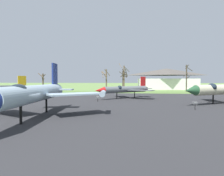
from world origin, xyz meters
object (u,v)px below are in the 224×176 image
object	(u,v)px
jet_fighter_rear_center	(224,89)
visitor_building	(167,79)
info_placard_front_right	(98,98)
info_placard_rear_center	(195,105)
jet_fighter_rear_left	(34,93)
jet_fighter_front_right	(125,89)

from	to	relation	value
jet_fighter_rear_center	visitor_building	distance (m)	54.74
info_placard_front_right	info_placard_rear_center	xyz separation A→B (m)	(13.94, -7.94, 0.03)
info_placard_rear_center	jet_fighter_rear_left	bearing A→B (deg)	-154.70
jet_fighter_rear_left	visitor_building	world-z (taller)	visitor_building
jet_fighter_rear_center	jet_fighter_front_right	bearing A→B (deg)	156.58
jet_fighter_rear_center	info_placard_rear_center	xyz separation A→B (m)	(-6.33, -8.06, -1.67)
info_placard_front_right	jet_fighter_rear_center	world-z (taller)	jet_fighter_rear_center
jet_fighter_rear_center	info_placard_front_right	bearing A→B (deg)	-179.66
info_placard_front_right	jet_fighter_rear_left	world-z (taller)	jet_fighter_rear_left
jet_fighter_rear_center	jet_fighter_rear_left	bearing A→B (deg)	-145.30
jet_fighter_rear_center	visitor_building	size ratio (longest dim) A/B	0.56
info_placard_front_right	jet_fighter_rear_center	xyz separation A→B (m)	(20.27, 0.12, 1.71)
jet_fighter_front_right	jet_fighter_rear_left	distance (m)	23.99
info_placard_rear_center	info_placard_front_right	bearing A→B (deg)	150.34
jet_fighter_front_right	jet_fighter_rear_center	size ratio (longest dim) A/B	0.80
jet_fighter_front_right	visitor_building	xyz separation A→B (m)	(13.94, 47.64, 2.47)
jet_fighter_rear_center	info_placard_rear_center	size ratio (longest dim) A/B	14.14
info_placard_rear_center	visitor_building	world-z (taller)	visitor_building
jet_fighter_front_right	info_placard_front_right	xyz separation A→B (m)	(-4.06, -7.14, -1.29)
visitor_building	jet_fighter_rear_center	bearing A→B (deg)	-87.63
info_placard_front_right	jet_fighter_rear_center	distance (m)	20.34
info_placard_front_right	jet_fighter_rear_left	size ratio (longest dim) A/B	0.06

